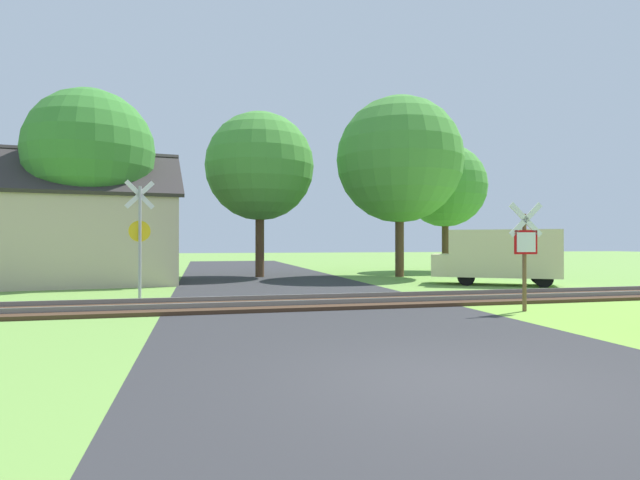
% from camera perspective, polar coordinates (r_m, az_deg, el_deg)
% --- Properties ---
extents(ground_plane, '(160.00, 160.00, 0.00)m').
position_cam_1_polar(ground_plane, '(6.58, 14.42, -15.43)').
color(ground_plane, '#6B9942').
extents(road_asphalt, '(7.77, 80.00, 0.01)m').
position_cam_1_polar(road_asphalt, '(8.35, 7.83, -12.16)').
color(road_asphalt, '#2D2D30').
rests_on(road_asphalt, ground).
extents(rail_track, '(60.00, 2.60, 0.22)m').
position_cam_1_polar(rail_track, '(13.88, -1.05, -7.18)').
color(rail_track, '#422D1E').
rests_on(rail_track, ground).
extents(stop_sign_near, '(0.87, 0.18, 2.73)m').
position_cam_1_polar(stop_sign_near, '(13.44, 22.39, -0.89)').
color(stop_sign_near, brown).
rests_on(stop_sign_near, ground).
extents(crossing_sign_far, '(0.85, 0.26, 3.61)m').
position_cam_1_polar(crossing_sign_far, '(16.00, -19.91, 0.98)').
color(crossing_sign_far, '#9E9EA5').
rests_on(crossing_sign_far, ground).
extents(house, '(8.96, 7.22, 5.66)m').
position_cam_1_polar(house, '(23.34, -26.08, 0.37)').
color(house, '#C6B293').
rests_on(house, ground).
extents(tree_right, '(6.39, 6.39, 9.14)m').
position_cam_1_polar(tree_right, '(25.94, 9.07, 9.03)').
color(tree_right, '#513823').
rests_on(tree_right, ground).
extents(tree_center, '(5.44, 5.44, 8.29)m').
position_cam_1_polar(tree_center, '(25.53, -6.89, 8.32)').
color(tree_center, '#513823').
rests_on(tree_center, ground).
extents(tree_far, '(5.01, 5.01, 7.71)m').
position_cam_1_polar(tree_far, '(31.51, 14.11, 6.00)').
color(tree_far, '#513823').
rests_on(tree_far, ground).
extents(tree_left, '(5.07, 5.07, 7.96)m').
position_cam_1_polar(tree_left, '(22.62, -24.77, 9.08)').
color(tree_left, '#513823').
rests_on(tree_left, ground).
extents(mail_truck, '(5.15, 4.13, 2.24)m').
position_cam_1_polar(mail_truck, '(21.58, 19.75, -1.58)').
color(mail_truck, beige).
rests_on(mail_truck, ground).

